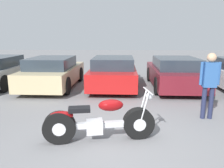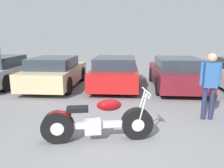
% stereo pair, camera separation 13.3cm
% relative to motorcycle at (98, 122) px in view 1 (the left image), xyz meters
% --- Properties ---
extents(ground_plane, '(60.00, 60.00, 0.00)m').
position_rel_motorcycle_xyz_m(ground_plane, '(0.26, -0.00, -0.42)').
color(ground_plane, slate).
extents(motorcycle, '(2.34, 0.82, 1.07)m').
position_rel_motorcycle_xyz_m(motorcycle, '(0.00, 0.00, 0.00)').
color(motorcycle, black).
rests_on(motorcycle, ground_plane).
extents(parked_car_champagne, '(1.95, 4.12, 1.30)m').
position_rel_motorcycle_xyz_m(parked_car_champagne, '(-2.49, 4.83, 0.22)').
color(parked_car_champagne, '#C6B284').
rests_on(parked_car_champagne, ground_plane).
extents(parked_car_red, '(1.95, 4.12, 1.30)m').
position_rel_motorcycle_xyz_m(parked_car_red, '(0.09, 5.04, 0.22)').
color(parked_car_red, red).
rests_on(parked_car_red, ground_plane).
extents(parked_car_maroon, '(1.95, 4.12, 1.30)m').
position_rel_motorcycle_xyz_m(parked_car_maroon, '(2.67, 4.99, 0.22)').
color(parked_car_maroon, maroon).
rests_on(parked_car_maroon, ground_plane).
extents(person_standing, '(0.52, 0.24, 1.76)m').
position_rel_motorcycle_xyz_m(person_standing, '(2.75, 1.41, 0.63)').
color(person_standing, '#232847').
rests_on(person_standing, ground_plane).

